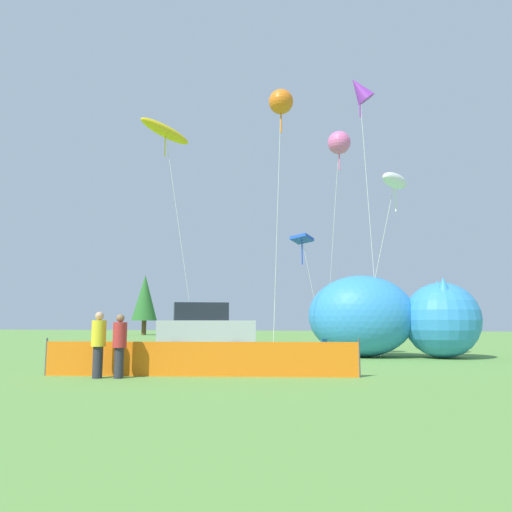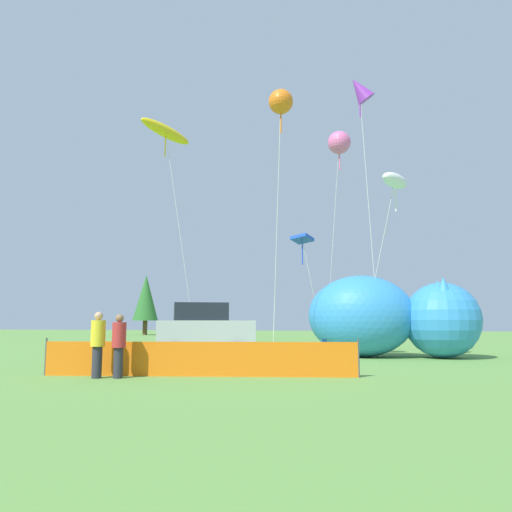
% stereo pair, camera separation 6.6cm
% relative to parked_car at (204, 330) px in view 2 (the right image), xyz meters
% --- Properties ---
extents(ground_plane, '(120.00, 120.00, 0.00)m').
position_rel_parked_car_xyz_m(ground_plane, '(3.31, -3.82, -1.11)').
color(ground_plane, '#609342').
extents(parked_car, '(4.54, 3.27, 2.29)m').
position_rel_parked_car_xyz_m(parked_car, '(0.00, 0.00, 0.00)').
color(parked_car, '#B7BCC1').
rests_on(parked_car, ground).
extents(folding_chair, '(0.64, 0.64, 0.94)m').
position_rel_parked_car_xyz_m(folding_chair, '(5.32, -4.13, -0.56)').
color(folding_chair, '#1959A5').
rests_on(folding_chair, ground).
extents(inflatable_cat, '(7.07, 3.46, 3.45)m').
position_rel_parked_car_xyz_m(inflatable_cat, '(7.76, 0.97, 0.48)').
color(inflatable_cat, '#338CD8').
rests_on(inflatable_cat, ground).
extents(safety_fence, '(8.68, 1.33, 1.04)m').
position_rel_parked_car_xyz_m(safety_fence, '(2.26, -7.51, -0.64)').
color(safety_fence, orange).
rests_on(safety_fence, ground).
extents(spectator_in_green_shirt, '(0.38, 0.38, 1.77)m').
position_rel_parked_car_xyz_m(spectator_in_green_shirt, '(-0.30, -8.46, -0.15)').
color(spectator_in_green_shirt, '#2D2D38').
rests_on(spectator_in_green_shirt, ground).
extents(spectator_in_blue_shirt, '(0.37, 0.37, 1.70)m').
position_rel_parked_car_xyz_m(spectator_in_blue_shirt, '(0.26, -8.35, -0.18)').
color(spectator_in_blue_shirt, '#2D2D38').
rests_on(spectator_in_blue_shirt, ground).
extents(kite_blue_box, '(1.64, 1.18, 5.80)m').
position_rel_parked_car_xyz_m(kite_blue_box, '(3.93, 3.63, 4.39)').
color(kite_blue_box, silver).
rests_on(kite_blue_box, ground).
extents(kite_orange_flower, '(0.98, 0.98, 10.73)m').
position_rel_parked_car_xyz_m(kite_orange_flower, '(3.76, -2.11, 9.09)').
color(kite_orange_flower, silver).
rests_on(kite_orange_flower, ground).
extents(kite_white_ghost, '(2.42, 2.08, 7.64)m').
position_rel_parked_car_xyz_m(kite_white_ghost, '(8.21, -0.11, 6.14)').
color(kite_white_ghost, silver).
rests_on(kite_white_ghost, ground).
extents(kite_purple_delta, '(1.54, 1.27, 12.43)m').
position_rel_parked_car_xyz_m(kite_purple_delta, '(6.89, 0.58, 10.57)').
color(kite_purple_delta, silver).
rests_on(kite_purple_delta, ground).
extents(kite_pink_octopus, '(1.44, 2.18, 10.23)m').
position_rel_parked_car_xyz_m(kite_pink_octopus, '(5.92, 1.57, 8.56)').
color(kite_pink_octopus, silver).
rests_on(kite_pink_octopus, ground).
extents(kite_yellow_hero, '(2.73, 2.84, 11.57)m').
position_rel_parked_car_xyz_m(kite_yellow_hero, '(-2.73, 1.81, 9.87)').
color(kite_yellow_hero, silver).
rests_on(kite_yellow_hero, ground).
extents(horizon_tree_west, '(2.72, 2.72, 6.50)m').
position_rel_parked_car_xyz_m(horizon_tree_west, '(-16.12, 29.87, 2.88)').
color(horizon_tree_west, brown).
rests_on(horizon_tree_west, ground).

